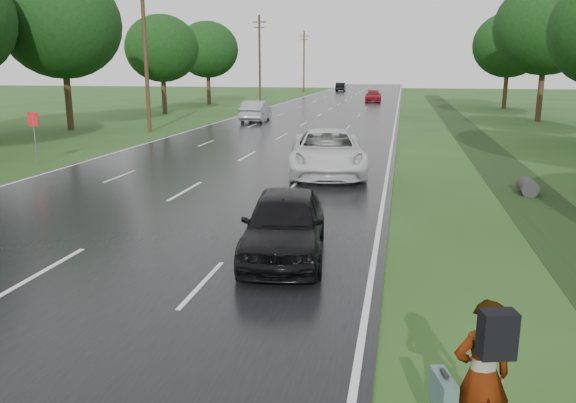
# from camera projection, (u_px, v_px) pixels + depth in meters

# --- Properties ---
(ground) EXTENTS (220.00, 220.00, 0.00)m
(ground) POSITION_uv_depth(u_px,v_px,m) (43.00, 273.00, 11.74)
(ground) COLOR #234518
(ground) RESTS_ON ground
(road) EXTENTS (14.00, 180.00, 0.04)m
(road) POSITION_uv_depth(u_px,v_px,m) (327.00, 111.00, 54.63)
(road) COLOR black
(road) RESTS_ON ground
(edge_stripe_east) EXTENTS (0.12, 180.00, 0.01)m
(edge_stripe_east) POSITION_uv_depth(u_px,v_px,m) (397.00, 112.00, 53.32)
(edge_stripe_east) COLOR silver
(edge_stripe_east) RESTS_ON road
(edge_stripe_west) EXTENTS (0.12, 180.00, 0.01)m
(edge_stripe_west) POSITION_uv_depth(u_px,v_px,m) (259.00, 110.00, 55.92)
(edge_stripe_west) COLOR silver
(edge_stripe_west) RESTS_ON road
(center_line) EXTENTS (0.12, 180.00, 0.01)m
(center_line) POSITION_uv_depth(u_px,v_px,m) (327.00, 111.00, 54.62)
(center_line) COLOR silver
(center_line) RESTS_ON road
(drainage_ditch) EXTENTS (2.20, 120.00, 0.56)m
(drainage_ditch) POSITION_uv_depth(u_px,v_px,m) (490.00, 155.00, 27.35)
(drainage_ditch) COLOR black
(drainage_ditch) RESTS_ON ground
(road_sign) EXTENTS (0.50, 0.06, 2.30)m
(road_sign) POSITION_uv_depth(u_px,v_px,m) (34.00, 127.00, 24.42)
(road_sign) COLOR slate
(road_sign) RESTS_ON ground
(utility_pole_mid) EXTENTS (1.60, 0.26, 10.00)m
(utility_pole_mid) POSITION_uv_depth(u_px,v_px,m) (145.00, 51.00, 36.12)
(utility_pole_mid) COLOR #372016
(utility_pole_mid) RESTS_ON ground
(utility_pole_far) EXTENTS (1.60, 0.26, 10.00)m
(utility_pole_far) POSITION_uv_depth(u_px,v_px,m) (260.00, 58.00, 64.72)
(utility_pole_far) COLOR #372016
(utility_pole_far) RESTS_ON ground
(utility_pole_distant) EXTENTS (1.60, 0.26, 10.00)m
(utility_pole_distant) POSITION_uv_depth(u_px,v_px,m) (304.00, 61.00, 93.31)
(utility_pole_distant) COLOR #372016
(utility_pole_distant) RESTS_ON ground
(tree_east_d) EXTENTS (8.00, 8.00, 10.76)m
(tree_east_d) POSITION_uv_depth(u_px,v_px,m) (547.00, 27.00, 42.87)
(tree_east_d) COLOR #372016
(tree_east_d) RESTS_ON ground
(tree_east_f) EXTENTS (7.20, 7.20, 9.62)m
(tree_east_f) POSITION_uv_depth(u_px,v_px,m) (509.00, 45.00, 56.45)
(tree_east_f) COLOR #372016
(tree_east_f) RESTS_ON ground
(tree_west_c) EXTENTS (7.80, 7.80, 10.43)m
(tree_west_c) POSITION_uv_depth(u_px,v_px,m) (62.00, 25.00, 36.83)
(tree_west_c) COLOR #372016
(tree_west_c) RESTS_ON ground
(tree_west_d) EXTENTS (6.60, 6.60, 8.80)m
(tree_west_d) POSITION_uv_depth(u_px,v_px,m) (162.00, 49.00, 50.28)
(tree_west_d) COLOR #372016
(tree_west_d) RESTS_ON ground
(tree_west_f) EXTENTS (7.00, 7.00, 9.29)m
(tree_west_f) POSITION_uv_depth(u_px,v_px,m) (207.00, 50.00, 63.67)
(tree_west_f) COLOR #372016
(tree_west_f) RESTS_ON ground
(pedestrian) EXTENTS (0.92, 0.70, 1.81)m
(pedestrian) POSITION_uv_depth(u_px,v_px,m) (480.00, 375.00, 6.12)
(pedestrian) COLOR #A5998C
(pedestrian) RESTS_ON ground
(white_pickup) EXTENTS (3.86, 6.66, 1.75)m
(white_pickup) POSITION_uv_depth(u_px,v_px,m) (327.00, 152.00, 22.31)
(white_pickup) COLOR silver
(white_pickup) RESTS_ON road
(dark_sedan) EXTENTS (2.30, 4.59, 1.50)m
(dark_sedan) POSITION_uv_depth(u_px,v_px,m) (284.00, 224.00, 12.55)
(dark_sedan) COLOR black
(dark_sedan) RESTS_ON road
(silver_sedan) EXTENTS (1.99, 4.99, 1.61)m
(silver_sedan) POSITION_uv_depth(u_px,v_px,m) (256.00, 111.00, 43.98)
(silver_sedan) COLOR #909298
(silver_sedan) RESTS_ON road
(far_car_red) EXTENTS (2.19, 4.91, 1.40)m
(far_car_red) POSITION_uv_depth(u_px,v_px,m) (373.00, 96.00, 68.58)
(far_car_red) COLOR maroon
(far_car_red) RESTS_ON road
(far_car_dark) EXTENTS (1.73, 4.59, 1.49)m
(far_car_dark) POSITION_uv_depth(u_px,v_px,m) (341.00, 87.00, 99.24)
(far_car_dark) COLOR black
(far_car_dark) RESTS_ON road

